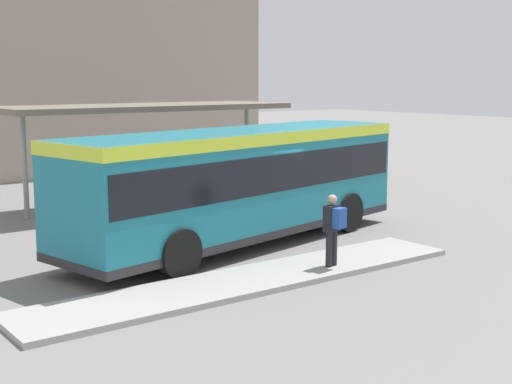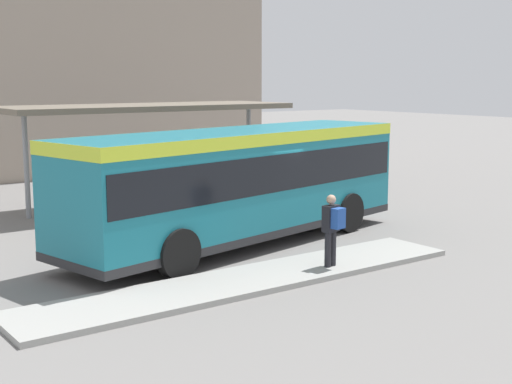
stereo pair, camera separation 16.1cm
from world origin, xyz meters
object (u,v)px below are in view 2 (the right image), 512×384
city_bus (240,178)px  bicycle_blue (351,185)px  potted_planter_near_shelter (119,201)px  bicycle_white (318,181)px  bicycle_black (340,182)px  potted_planter_far_side (256,187)px  pedestrian_waiting (332,226)px

city_bus → bicycle_blue: city_bus is taller
city_bus → potted_planter_near_shelter: size_ratio=7.76×
bicycle_white → potted_planter_near_shelter: (-9.12, -1.58, 0.37)m
potted_planter_near_shelter → bicycle_black: bearing=4.7°
city_bus → bicycle_blue: (7.89, 4.15, -1.36)m
potted_planter_far_side → bicycle_white: bearing=18.9°
pedestrian_waiting → bicycle_black: pedestrian_waiting is taller
pedestrian_waiting → bicycle_black: 11.53m
bicycle_blue → potted_planter_far_side: size_ratio=1.37×
potted_planter_far_side → bicycle_blue: bearing=-3.1°
city_bus → potted_planter_far_side: bearing=38.1°
bicycle_blue → city_bus: bearing=118.8°
potted_planter_near_shelter → potted_planter_far_side: bearing=2.4°
pedestrian_waiting → potted_planter_near_shelter: pedestrian_waiting is taller
city_bus → bicycle_blue: bearing=16.1°
pedestrian_waiting → potted_planter_near_shelter: size_ratio=1.18×
bicycle_blue → potted_planter_near_shelter: size_ratio=1.26×
bicycle_black → potted_planter_far_side: size_ratio=1.42×
bicycle_blue → bicycle_black: bicycle_black is taller
city_bus → bicycle_black: size_ratio=5.97×
city_bus → potted_planter_near_shelter: bearing=97.1°
potted_planter_near_shelter → bicycle_blue: bearing=-0.1°
pedestrian_waiting → potted_planter_far_side: (3.58, 7.73, -0.39)m
bicycle_white → potted_planter_far_side: bearing=105.7°
pedestrian_waiting → bicycle_black: bearing=-53.9°
bicycle_black → bicycle_white: (-0.40, 0.80, -0.05)m
city_bus → bicycle_white: city_bus is taller
bicycle_blue → potted_planter_near_shelter: potted_planter_near_shelter is taller
bicycle_black → potted_planter_far_side: 4.44m
potted_planter_near_shelter → bicycle_white: bearing=9.8°
bicycle_blue → potted_planter_near_shelter: bearing=91.0°
city_bus → potted_planter_far_side: 5.84m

